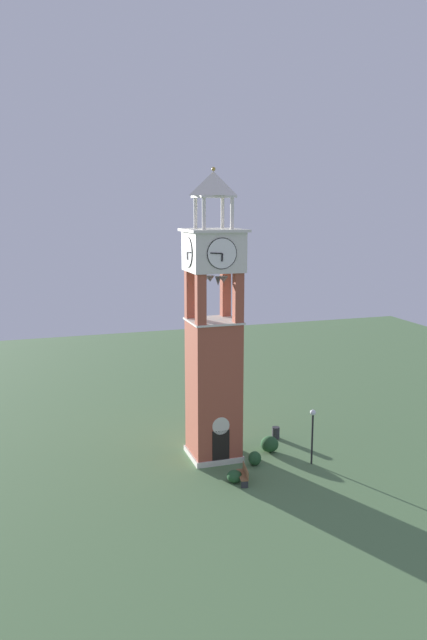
{
  "coord_description": "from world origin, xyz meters",
  "views": [
    {
      "loc": [
        -11.37,
        -35.12,
        15.82
      ],
      "look_at": [
        0.0,
        0.0,
        8.88
      ],
      "focal_mm": 34.38,
      "sensor_mm": 36.0,
      "label": 1
    }
  ],
  "objects_px": {
    "clock_tower": "(214,344)",
    "lamp_post": "(313,426)",
    "park_bench": "(243,474)",
    "trash_bin": "(276,433)"
  },
  "relations": [
    {
      "from": "park_bench",
      "to": "trash_bin",
      "type": "bearing_deg",
      "value": 51.49
    },
    {
      "from": "clock_tower",
      "to": "lamp_post",
      "type": "xyz_separation_m",
      "value": [
        5.44,
        -2.99,
        -4.88
      ]
    },
    {
      "from": "clock_tower",
      "to": "park_bench",
      "type": "distance_m",
      "value": 8.02
    },
    {
      "from": "lamp_post",
      "to": "park_bench",
      "type": "bearing_deg",
      "value": -167.19
    },
    {
      "from": "clock_tower",
      "to": "lamp_post",
      "type": "bearing_deg",
      "value": -28.81
    },
    {
      "from": "park_bench",
      "to": "clock_tower",
      "type": "bearing_deg",
      "value": 96.79
    },
    {
      "from": "clock_tower",
      "to": "trash_bin",
      "type": "relative_size",
      "value": 22.53
    },
    {
      "from": "trash_bin",
      "to": "lamp_post",
      "type": "bearing_deg",
      "value": -84.9
    },
    {
      "from": "clock_tower",
      "to": "park_bench",
      "type": "relative_size",
      "value": 10.91
    },
    {
      "from": "clock_tower",
      "to": "trash_bin",
      "type": "bearing_deg",
      "value": 17.53
    }
  ]
}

